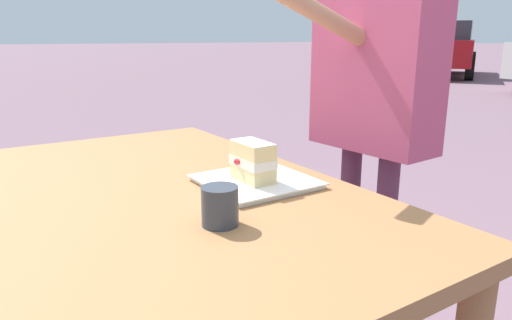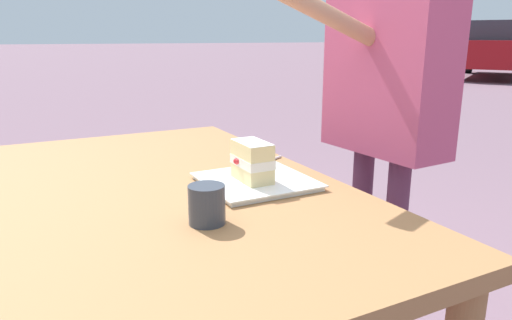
% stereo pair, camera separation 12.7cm
% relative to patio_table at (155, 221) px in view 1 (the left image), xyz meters
% --- Properties ---
extents(patio_table, '(1.48, 0.95, 0.73)m').
position_rel_patio_table_xyz_m(patio_table, '(0.00, 0.00, 0.00)').
color(patio_table, olive).
rests_on(patio_table, ground).
extents(dessert_plate, '(0.28, 0.28, 0.02)m').
position_rel_patio_table_xyz_m(dessert_plate, '(0.12, 0.25, 0.10)').
color(dessert_plate, white).
rests_on(dessert_plate, patio_table).
extents(cake_slice, '(0.13, 0.09, 0.11)m').
position_rel_patio_table_xyz_m(cake_slice, '(0.12, 0.24, 0.16)').
color(cake_slice, '#EAD18C').
rests_on(cake_slice, dessert_plate).
extents(dessert_fork, '(0.09, 0.16, 0.01)m').
position_rel_patio_table_xyz_m(dessert_fork, '(-0.07, 0.37, 0.09)').
color(dessert_fork, silver).
rests_on(dessert_fork, patio_table).
extents(coffee_cup, '(0.08, 0.08, 0.09)m').
position_rel_patio_table_xyz_m(coffee_cup, '(0.31, 0.03, 0.13)').
color(coffee_cup, '#333842').
rests_on(coffee_cup, patio_table).
extents(diner_person, '(0.42, 0.54, 1.51)m').
position_rel_patio_table_xyz_m(diner_person, '(0.09, 0.72, 0.37)').
color(diner_person, '#5D3049').
rests_on(diner_person, ground).
extents(parked_car_far, '(3.80, 4.62, 1.54)m').
position_rel_patio_table_xyz_m(parked_car_far, '(-7.75, 11.94, 0.18)').
color(parked_car_far, maroon).
rests_on(parked_car_far, ground).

